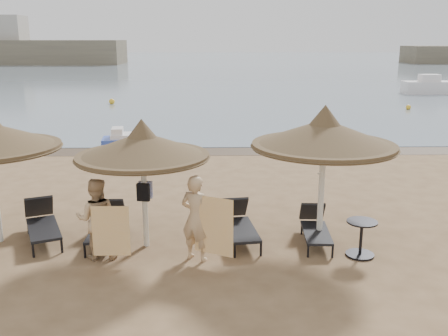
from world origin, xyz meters
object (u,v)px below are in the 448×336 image
at_px(palapa_right, 324,134).
at_px(person_right, 196,211).
at_px(lounger_near_left, 107,224).
at_px(pedal_boat, 126,141).
at_px(person_left, 96,212).
at_px(side_table, 361,239).
at_px(lounger_far_right, 315,226).
at_px(lounger_near_right, 239,223).
at_px(lounger_far_left, 42,222).
at_px(palapa_center, 142,146).

bearing_deg(palapa_right, person_right, -162.86).
xyz_separation_m(palapa_right, lounger_near_left, (-4.66, 0.26, -2.05)).
xyz_separation_m(lounger_near_left, pedal_boat, (-1.18, 9.28, -0.03)).
distance_m(palapa_right, person_left, 4.91).
bearing_deg(pedal_boat, side_table, -63.74).
bearing_deg(lounger_far_right, lounger_near_right, 178.66).
xyz_separation_m(lounger_far_left, side_table, (6.83, -1.05, -0.02)).
bearing_deg(person_right, palapa_center, -5.10).
xyz_separation_m(lounger_far_left, person_right, (3.47, -1.18, 0.65)).
distance_m(palapa_right, lounger_far_right, 2.08).
relative_size(palapa_right, person_right, 1.48).
height_order(lounger_far_left, side_table, lounger_far_left).
bearing_deg(lounger_far_left, palapa_center, -34.78).
distance_m(side_table, pedal_boat, 12.14).
distance_m(lounger_far_left, pedal_boat, 9.18).
bearing_deg(lounger_near_left, side_table, -10.26).
bearing_deg(person_right, person_left, 23.90).
xyz_separation_m(palapa_right, lounger_far_left, (-6.12, 0.36, -2.03)).
bearing_deg(person_right, lounger_near_left, -0.53).
bearing_deg(pedal_boat, palapa_right, -64.90).
distance_m(lounger_near_left, pedal_boat, 9.36).
bearing_deg(lounger_far_right, pedal_boat, 125.00).
xyz_separation_m(palapa_right, pedal_boat, (-5.84, 9.54, -2.08)).
bearing_deg(lounger_near_left, person_left, -89.36).
height_order(palapa_center, person_left, palapa_center).
xyz_separation_m(lounger_far_left, person_left, (1.48, -1.05, 0.60)).
bearing_deg(lounger_far_left, lounger_far_right, -25.96).
bearing_deg(lounger_near_right, lounger_far_left, 170.50).
bearing_deg(lounger_near_right, person_left, -170.13).
height_order(person_left, pedal_boat, person_left).
relative_size(side_table, person_left, 0.39).
xyz_separation_m(lounger_far_right, side_table, (0.78, -0.80, 0.02)).
relative_size(palapa_right, side_table, 4.06).
bearing_deg(person_right, lounger_near_right, -102.79).
bearing_deg(pedal_boat, lounger_near_right, -72.55).
relative_size(lounger_far_left, lounger_near_right, 1.03).
distance_m(palapa_center, lounger_near_right, 2.75).
distance_m(lounger_far_left, person_left, 1.91).
bearing_deg(pedal_boat, person_left, -89.69).
bearing_deg(person_left, palapa_right, -175.92).
xyz_separation_m(palapa_center, person_right, (1.10, -0.71, -1.17)).
distance_m(lounger_near_right, person_left, 3.11).
bearing_deg(lounger_far_right, person_right, -156.67).
bearing_deg(palapa_right, pedal_boat, 121.48).
relative_size(lounger_far_left, person_left, 1.00).
bearing_deg(lounger_near_left, person_right, -28.34).
relative_size(lounger_near_left, side_table, 2.38).
relative_size(palapa_center, lounger_far_left, 1.43).
relative_size(palapa_center, person_left, 1.44).
xyz_separation_m(side_table, person_left, (-5.35, 0.00, 0.62)).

